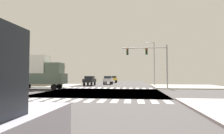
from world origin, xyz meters
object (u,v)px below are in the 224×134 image
Objects in this scene: traffic_signal_mast at (149,56)px; sedan_nearside_1 at (114,79)px; sedan_farside_2 at (90,80)px; box_truck_queued_1 at (39,71)px; sedan_trailing_4 at (108,79)px; street_lamp at (153,60)px; bank_building at (34,75)px.

traffic_signal_mast reaches higher than sedan_nearside_1.
sedan_farside_2 is at bearing 147.41° from traffic_signal_mast.
traffic_signal_mast is 1.61× the size of sedan_farside_2.
traffic_signal_mast is 16.48m from box_truck_queued_1.
sedan_trailing_4 is (0.00, -10.76, 0.00)m from sedan_nearside_1.
street_lamp is at bearing -172.65° from sedan_farside_2.
bank_building is 2.78× the size of sedan_nearside_1.
traffic_signal_mast is 1.61× the size of sedan_nearside_1.
sedan_trailing_4 is (7.80, 15.86, -1.45)m from box_truck_queued_1.
sedan_nearside_1 is at bearing 123.81° from street_lamp.
sedan_nearside_1 is 27.78m from box_truck_queued_1.
box_truck_queued_1 is (6.57, -10.04, 0.50)m from bank_building.
bank_building reaches higher than sedan_trailing_4.
sedan_trailing_4 is at bearing 22.04° from bank_building.
sedan_nearside_1 is at bearing -100.71° from sedan_farside_2.
box_truck_queued_1 is 17.73m from sedan_trailing_4.
sedan_farside_2 is 5.91m from sedan_trailing_4.
bank_building is 21.96m from sedan_nearside_1.
street_lamp is 2.02× the size of sedan_farside_2.
street_lamp is 10.92m from sedan_trailing_4.
sedan_nearside_1 is at bearing -90.00° from sedan_trailing_4.
street_lamp is at bearing 159.95° from sedan_trailing_4.
bank_building is at bearing -174.42° from street_lamp.
sedan_farside_2 is at bearing 79.29° from sedan_nearside_1.
bank_building is 15.53m from sedan_trailing_4.
traffic_signal_mast is at bearing 103.00° from box_truck_queued_1.
street_lamp is (1.45, 8.71, 0.21)m from traffic_signal_mast.
traffic_signal_mast is 1.61× the size of sedan_trailing_4.
traffic_signal_mast is 0.96× the size of box_truck_queued_1.
street_lamp is 13.27m from sedan_farside_2.
sedan_farside_2 is (-3.00, -15.86, 0.00)m from sedan_nearside_1.
bank_building is 2.78× the size of sedan_farside_2.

